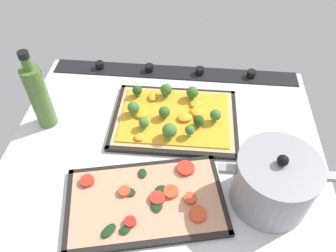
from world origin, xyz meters
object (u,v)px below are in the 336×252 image
baking_tray_back (146,202)px  oil_bottle (39,96)px  broccoli_pizza (174,115)px  baking_tray_front (175,120)px  veggie_pizza_back (147,200)px  cooking_pot (274,182)px

baking_tray_back → oil_bottle: (31.41, -23.25, 9.70)cm
broccoli_pizza → baking_tray_back: 27.70cm
baking_tray_back → baking_tray_front: bearing=-99.7°
baking_tray_front → veggie_pizza_back: bearing=81.1°
baking_tray_front → cooking_pot: 33.98cm
baking_tray_back → broccoli_pizza: bearing=-98.9°
veggie_pizza_back → cooking_pot: 28.74cm
broccoli_pizza → oil_bottle: bearing=6.5°
baking_tray_front → broccoli_pizza: size_ratio=1.07×
baking_tray_back → oil_bottle: bearing=-36.5°
baking_tray_back → cooking_pot: bearing=-172.5°
broccoli_pizza → oil_bottle: (35.68, 4.06, 8.08)cm
veggie_pizza_back → oil_bottle: bearing=-35.9°
baking_tray_front → oil_bottle: 37.55cm
baking_tray_front → cooking_pot: size_ratio=1.43×
baking_tray_front → baking_tray_back: bearing=80.3°
cooking_pot → oil_bottle: (59.75, -19.50, 3.15)cm
baking_tray_back → cooking_pot: (-28.34, -3.75, 6.56)cm
baking_tray_front → broccoli_pizza: 1.68cm
veggie_pizza_back → cooking_pot: (-27.92, -3.54, 5.83)cm
veggie_pizza_back → baking_tray_front: bearing=-98.9°
broccoli_pizza → cooking_pot: size_ratio=1.33×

